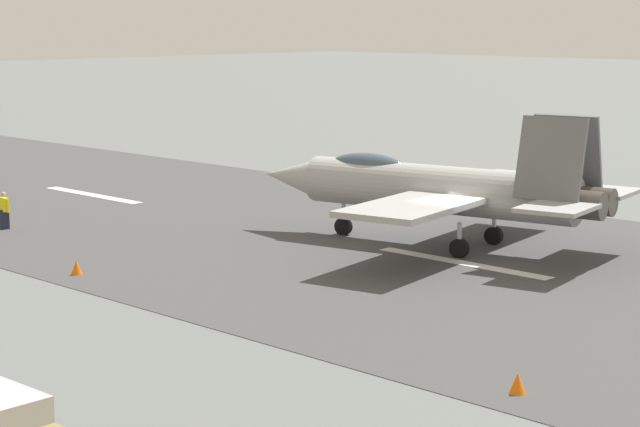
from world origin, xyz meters
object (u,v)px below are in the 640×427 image
Objects in this scene: fighter_jet at (438,188)px; crew_person at (4,211)px; marker_cone_mid at (77,268)px; marker_cone_near at (518,384)px.

crew_person is at bearing 33.16° from fighter_jet.
fighter_jet is at bearing -113.79° from marker_cone_mid.
fighter_jet is 30.29× the size of marker_cone_mid.
crew_person is 29.91m from marker_cone_near.
marker_cone_mid is (5.99, 13.58, -2.18)m from fighter_jet.
crew_person is 10.63m from marker_cone_mid.
marker_cone_near is at bearing 174.21° from crew_person.
marker_cone_near is (-29.75, 3.02, -0.58)m from crew_person.
marker_cone_mid is (19.57, 0.00, 0.00)m from marker_cone_near.
marker_cone_mid is at bearing 0.00° from marker_cone_near.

